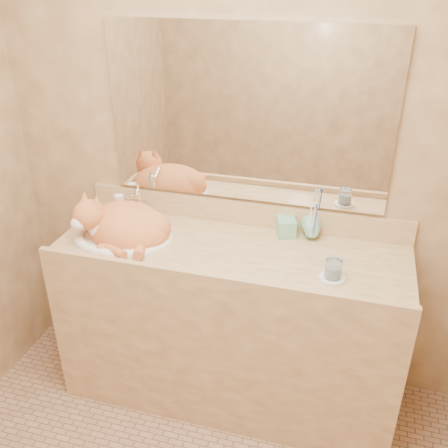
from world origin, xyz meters
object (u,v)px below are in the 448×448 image
(vanity_counter, at_px, (229,324))
(cat, at_px, (122,224))
(soap_dispenser, at_px, (289,222))
(water_glass, at_px, (333,269))
(sink_basin, at_px, (122,223))
(toothbrush_cup, at_px, (312,233))

(vanity_counter, distance_m, cat, 0.72)
(vanity_counter, distance_m, soap_dispenser, 0.59)
(water_glass, bearing_deg, vanity_counter, 166.29)
(vanity_counter, bearing_deg, soap_dispenser, 34.68)
(sink_basin, height_order, cat, cat)
(cat, height_order, soap_dispenser, cat)
(vanity_counter, xyz_separation_m, cat, (-0.51, -0.03, 0.50))
(sink_basin, relative_size, soap_dispenser, 2.55)
(vanity_counter, height_order, sink_basin, sink_basin)
(vanity_counter, bearing_deg, toothbrush_cup, 25.85)
(vanity_counter, distance_m, toothbrush_cup, 0.61)
(soap_dispenser, height_order, water_glass, soap_dispenser)
(toothbrush_cup, distance_m, water_glass, 0.31)
(soap_dispenser, bearing_deg, vanity_counter, -162.90)
(soap_dispenser, xyz_separation_m, water_glass, (0.23, -0.28, -0.04))
(sink_basin, height_order, toothbrush_cup, sink_basin)
(soap_dispenser, distance_m, water_glass, 0.36)
(sink_basin, distance_m, cat, 0.01)
(soap_dispenser, relative_size, toothbrush_cup, 1.85)
(cat, distance_m, water_glass, 0.98)
(vanity_counter, bearing_deg, cat, -177.11)
(vanity_counter, height_order, soap_dispenser, soap_dispenser)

